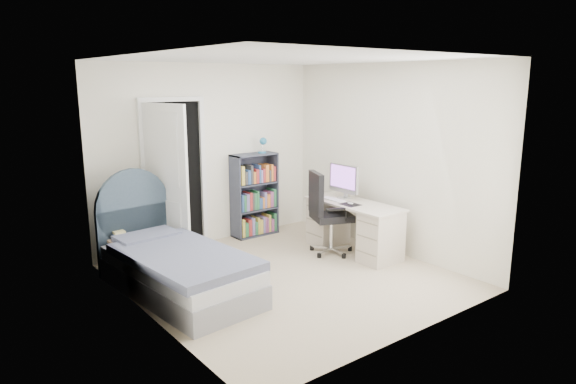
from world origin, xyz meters
TOP-DOWN VIEW (x-y plane):
  - room_shell at (0.00, 0.00)m, footprint 3.50×3.70m
  - door at (-0.75, 1.52)m, footprint 0.92×0.81m
  - bed at (-1.22, 0.44)m, footprint 1.13×2.11m
  - nightstand at (-1.49, 1.30)m, footprint 0.36×0.36m
  - floor_lamp at (-0.80, 1.54)m, footprint 0.21×0.21m
  - bookcase at (0.66, 1.65)m, footprint 0.69×0.29m
  - desk at (1.26, 0.19)m, footprint 0.56×1.40m
  - office_chair at (0.92, 0.38)m, footprint 0.64×0.64m

SIDE VIEW (x-z plane):
  - bed at x=-1.22m, z-range -0.34..0.91m
  - nightstand at x=-1.49m, z-range 0.08..0.63m
  - desk at x=1.26m, z-range -0.20..0.95m
  - bookcase at x=0.66m, z-range -0.17..1.29m
  - floor_lamp at x=-0.80m, z-range -0.13..1.33m
  - office_chair at x=0.92m, z-range 0.05..1.16m
  - door at x=-0.75m, z-range 0.00..2.06m
  - room_shell at x=0.00m, z-range -0.05..2.55m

